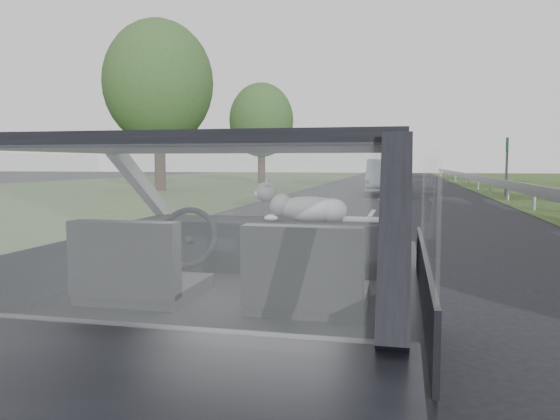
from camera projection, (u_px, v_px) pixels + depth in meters
The scene contains 10 objects.
subject_car at pixel (238, 287), 2.72m from camera, with size 1.80×4.00×1.45m, color black.
dashboard at pixel (268, 244), 3.32m from camera, with size 1.58×0.45×0.30m, color black.
driver_seat at pixel (136, 264), 2.52m from camera, with size 0.50×0.72×0.42m, color black.
passenger_seat at pixel (307, 272), 2.34m from camera, with size 0.50×0.72×0.42m, color black.
steering_wheel at pixel (188, 237), 3.12m from camera, with size 0.36×0.36×0.04m, color black.
cat at pixel (309, 207), 3.21m from camera, with size 0.57×0.18×0.26m, color gray.
other_car at pixel (386, 177), 22.59m from camera, with size 1.80×4.56×1.50m, color #9BA5B2.
highway_sign at pixel (507, 167), 21.27m from camera, with size 0.09×0.92×2.31m, color #0E691D.
tree_5 at pixel (159, 108), 25.75m from camera, with size 5.15×5.15×7.80m, color #2B4B22, non-canonical shape.
tree_6 at pixel (261, 135), 35.35m from camera, with size 4.15×4.15×6.29m, color #2B4B22, non-canonical shape.
Camera 1 is at (0.80, -2.57, 1.35)m, focal length 35.00 mm.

